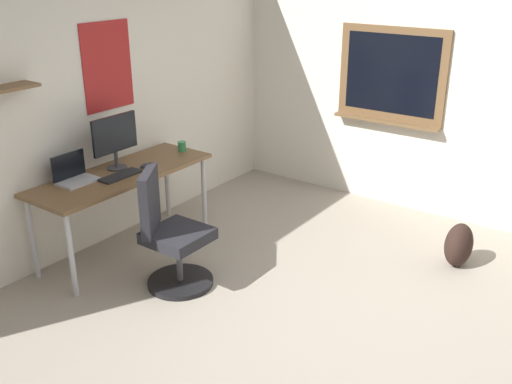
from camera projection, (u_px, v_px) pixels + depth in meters
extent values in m
plane|color=#9E9384|center=(331.00, 335.00, 4.01)|extent=(5.20, 5.20, 0.00)
cube|color=silver|center=(79.00, 101.00, 4.84)|extent=(5.00, 0.10, 2.60)
cube|color=#A51E1E|center=(108.00, 66.00, 4.93)|extent=(0.52, 0.01, 0.74)
cube|color=silver|center=(467.00, 87.00, 5.36)|extent=(0.10, 5.00, 2.60)
cube|color=brown|center=(392.00, 74.00, 5.68)|extent=(0.04, 1.10, 0.90)
cube|color=black|center=(391.00, 74.00, 5.67)|extent=(0.01, 0.94, 0.76)
cube|color=brown|center=(386.00, 121.00, 5.82)|extent=(0.12, 1.10, 0.03)
cube|color=brown|center=(122.00, 174.00, 4.90)|extent=(1.64, 0.60, 0.03)
cylinder|color=#B7B7BC|center=(71.00, 255.00, 4.34)|extent=(0.04, 0.04, 0.70)
cylinder|color=#B7B7BC|center=(204.00, 193.00, 5.48)|extent=(0.04, 0.04, 0.70)
cylinder|color=#B7B7BC|center=(32.00, 238.00, 4.60)|extent=(0.04, 0.04, 0.70)
cylinder|color=#B7B7BC|center=(167.00, 182.00, 5.74)|extent=(0.04, 0.04, 0.70)
cylinder|color=black|center=(181.00, 282.00, 4.62)|extent=(0.52, 0.52, 0.04)
cylinder|color=#4C4C51|center=(179.00, 261.00, 4.55)|extent=(0.05, 0.05, 0.34)
cube|color=#232328|center=(178.00, 236.00, 4.47)|extent=(0.44, 0.44, 0.09)
cube|color=#232328|center=(150.00, 201.00, 4.37)|extent=(0.37, 0.28, 0.48)
cube|color=#ADAFB5|center=(78.00, 181.00, 4.67)|extent=(0.31, 0.21, 0.02)
cube|color=black|center=(68.00, 166.00, 4.68)|extent=(0.31, 0.01, 0.21)
cylinder|color=#38383D|center=(117.00, 168.00, 4.98)|extent=(0.17, 0.17, 0.01)
cylinder|color=#38383D|center=(116.00, 159.00, 4.95)|extent=(0.03, 0.03, 0.14)
cube|color=black|center=(115.00, 134.00, 4.86)|extent=(0.46, 0.02, 0.31)
cube|color=black|center=(120.00, 176.00, 4.79)|extent=(0.37, 0.13, 0.02)
ellipsoid|color=#262628|center=(145.00, 166.00, 5.00)|extent=(0.10, 0.06, 0.03)
cylinder|color=#338C4C|center=(182.00, 146.00, 5.41)|extent=(0.08, 0.08, 0.09)
ellipsoid|color=black|center=(459.00, 245.00, 4.85)|extent=(0.32, 0.22, 0.37)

